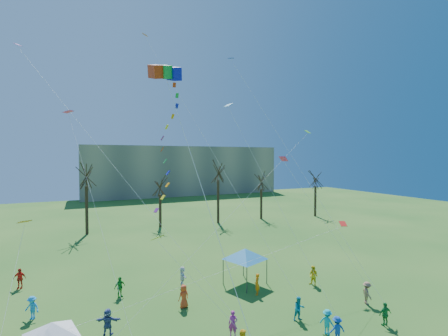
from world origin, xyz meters
name	(u,v)px	position (x,y,z in m)	size (l,w,h in m)	color
distant_building	(183,170)	(22.00, 82.00, 7.50)	(60.00, 14.00, 15.00)	gray
bare_tree_row	(161,184)	(4.14, 36.86, 7.36)	(68.87, 9.07, 11.90)	black
big_box_kite	(172,147)	(-2.76, 5.12, 12.32)	(2.23, 6.23, 18.01)	red
canopy_tent_white	(52,330)	(-9.45, 5.64, 2.28)	(3.48, 3.48, 2.69)	#3F3F44
canopy_tent_blue	(245,254)	(5.81, 11.45, 2.79)	(4.11, 4.11, 3.29)	#3F3F44
festival_crowd	(190,314)	(-1.11, 6.71, 0.85)	(26.70, 19.71, 1.79)	red
small_kites_aloft	(193,140)	(0.62, 11.05, 13.12)	(28.33, 19.01, 36.30)	orange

